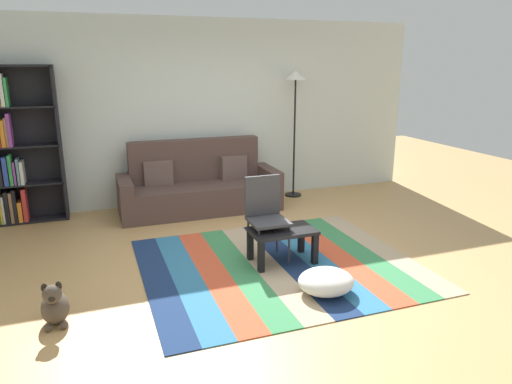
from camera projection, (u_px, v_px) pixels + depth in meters
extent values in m
plane|color=tan|center=(268.00, 260.00, 5.10)|extent=(14.00, 14.00, 0.00)
cube|color=silver|center=(207.00, 112.00, 7.05)|extent=(6.80, 0.10, 2.70)
cube|color=navy|center=(159.00, 283.00, 4.55)|extent=(0.28, 2.42, 0.01)
cube|color=teal|center=(187.00, 278.00, 4.64)|extent=(0.28, 2.42, 0.01)
cube|color=#C64C2D|center=(215.00, 274.00, 4.73)|extent=(0.28, 2.42, 0.01)
cube|color=#387F4C|center=(241.00, 270.00, 4.83)|extent=(0.28, 2.42, 0.01)
cube|color=tan|center=(266.00, 266.00, 4.92)|extent=(0.28, 2.42, 0.01)
cube|color=navy|center=(291.00, 262.00, 5.01)|extent=(0.28, 2.42, 0.01)
cube|color=teal|center=(315.00, 259.00, 5.11)|extent=(0.28, 2.42, 0.01)
cube|color=#C64C2D|center=(337.00, 255.00, 5.20)|extent=(0.28, 2.42, 0.01)
cube|color=#387F4C|center=(359.00, 252.00, 5.29)|extent=(0.28, 2.42, 0.01)
cube|color=tan|center=(380.00, 249.00, 5.38)|extent=(0.28, 2.42, 0.01)
cube|color=#4C3833|center=(201.00, 198.00, 6.72)|extent=(1.90, 0.80, 0.40)
cube|color=#4C3833|center=(195.00, 159.00, 6.86)|extent=(1.90, 0.20, 0.60)
cube|color=#4C3833|center=(126.00, 199.00, 6.36)|extent=(0.18, 0.80, 0.56)
cube|color=#4C3833|center=(268.00, 186.00, 7.04)|extent=(0.18, 0.80, 0.56)
cube|color=brown|center=(159.00, 173.00, 6.61)|extent=(0.42, 0.19, 0.36)
cube|color=brown|center=(233.00, 168.00, 6.97)|extent=(0.42, 0.19, 0.36)
cube|color=black|center=(60.00, 144.00, 6.22)|extent=(0.04, 0.28, 2.05)
cube|color=black|center=(26.00, 144.00, 6.20)|extent=(0.90, 0.01, 2.05)
cube|color=black|center=(34.00, 219.00, 6.35)|extent=(0.86, 0.28, 0.02)
cube|color=black|center=(29.00, 183.00, 6.22)|extent=(0.86, 0.28, 0.02)
cube|color=black|center=(24.00, 146.00, 6.08)|extent=(0.86, 0.28, 0.02)
cube|color=black|center=(19.00, 107.00, 5.95)|extent=(0.86, 0.28, 0.02)
cube|color=black|center=(14.00, 66.00, 5.81)|extent=(0.86, 0.28, 0.02)
cube|color=gold|center=(2.00, 207.00, 6.17)|extent=(0.03, 0.26, 0.41)
cube|color=silver|center=(4.00, 209.00, 6.16)|extent=(0.03, 0.19, 0.36)
cube|color=black|center=(8.00, 207.00, 6.17)|extent=(0.05, 0.20, 0.42)
cube|color=#8C6647|center=(12.00, 206.00, 6.20)|extent=(0.04, 0.24, 0.41)
cube|color=black|center=(16.00, 205.00, 6.20)|extent=(0.04, 0.20, 0.44)
cube|color=orange|center=(21.00, 211.00, 6.25)|extent=(0.05, 0.23, 0.27)
cube|color=red|center=(25.00, 204.00, 6.24)|extent=(0.05, 0.21, 0.44)
cube|color=black|center=(0.00, 171.00, 6.02)|extent=(0.05, 0.16, 0.38)
cube|color=#334CB2|center=(6.00, 171.00, 6.04)|extent=(0.05, 0.18, 0.37)
cube|color=green|center=(11.00, 170.00, 6.07)|extent=(0.04, 0.19, 0.40)
cube|color=purple|center=(15.00, 173.00, 6.11)|extent=(0.03, 0.21, 0.30)
cube|color=#668C99|center=(18.00, 171.00, 6.10)|extent=(0.03, 0.18, 0.34)
cube|color=silver|center=(23.00, 172.00, 6.15)|extent=(0.04, 0.25, 0.30)
cube|color=orange|center=(4.00, 133.00, 5.96)|extent=(0.05, 0.26, 0.34)
cube|color=#8C6647|center=(7.00, 132.00, 5.93)|extent=(0.03, 0.18, 0.37)
cube|color=purple|center=(10.00, 130.00, 5.95)|extent=(0.04, 0.20, 0.42)
cube|color=silver|center=(2.00, 90.00, 5.80)|extent=(0.04, 0.17, 0.40)
cube|color=green|center=(7.00, 92.00, 5.83)|extent=(0.03, 0.20, 0.36)
cube|color=black|center=(282.00, 231.00, 4.94)|extent=(0.69, 0.41, 0.04)
cube|color=black|center=(261.00, 257.00, 4.74)|extent=(0.06, 0.06, 0.33)
cube|color=black|center=(315.00, 249.00, 4.94)|extent=(0.06, 0.06, 0.33)
cube|color=black|center=(250.00, 245.00, 5.04)|extent=(0.06, 0.06, 0.33)
cube|color=black|center=(301.00, 238.00, 5.24)|extent=(0.06, 0.06, 0.33)
ellipsoid|color=white|center=(326.00, 281.00, 4.32)|extent=(0.53, 0.48, 0.22)
ellipsoid|color=#473D33|center=(55.00, 308.00, 3.84)|extent=(0.22, 0.30, 0.26)
sphere|color=#473D33|center=(52.00, 294.00, 3.70)|extent=(0.15, 0.15, 0.15)
ellipsoid|color=black|center=(52.00, 299.00, 3.65)|extent=(0.06, 0.07, 0.05)
ellipsoid|color=black|center=(44.00, 288.00, 3.69)|extent=(0.05, 0.04, 0.08)
ellipsoid|color=black|center=(59.00, 286.00, 3.72)|extent=(0.05, 0.04, 0.08)
sphere|color=#473D33|center=(48.00, 328.00, 3.73)|extent=(0.06, 0.06, 0.06)
sphere|color=#473D33|center=(64.00, 326.00, 3.77)|extent=(0.06, 0.06, 0.06)
cylinder|color=black|center=(293.00, 195.00, 7.55)|extent=(0.26, 0.26, 0.02)
cylinder|color=black|center=(294.00, 139.00, 7.31)|extent=(0.03, 0.03, 1.80)
cone|color=white|center=(296.00, 75.00, 7.05)|extent=(0.32, 0.32, 0.14)
cube|color=black|center=(274.00, 229.00, 4.92)|extent=(0.05, 0.15, 0.02)
cube|color=#38383D|center=(268.00, 221.00, 4.98)|extent=(0.40, 0.40, 0.03)
cube|color=#38383D|center=(262.00, 195.00, 5.08)|extent=(0.40, 0.03, 0.44)
cylinder|color=#38383D|center=(259.00, 249.00, 4.83)|extent=(0.02, 0.02, 0.42)
cylinder|color=#38383D|center=(289.00, 245.00, 4.94)|extent=(0.02, 0.02, 0.42)
cylinder|color=#38383D|center=(248.00, 238.00, 5.14)|extent=(0.02, 0.02, 0.42)
cylinder|color=#38383D|center=(277.00, 234.00, 5.25)|extent=(0.02, 0.02, 0.42)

